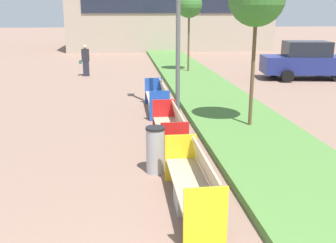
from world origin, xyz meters
TOP-DOWN VIEW (x-y plane):
  - planter_grass_strip at (3.20, 12.00)m, footprint 2.80×120.00m
  - building_backdrop at (4.00, 35.12)m, footprint 17.49×8.94m
  - bench_yellow_frame at (0.94, 3.72)m, footprint 0.65×2.42m
  - bench_red_frame at (0.94, 6.95)m, footprint 0.65×2.34m
  - bench_blue_frame at (0.94, 10.58)m, footprint 0.65×2.46m
  - litter_bin at (0.44, 5.36)m, footprint 0.40×0.40m
  - sapling_tree_far at (3.31, 18.64)m, footprint 1.36×1.36m
  - pedestrian_walking at (-2.11, 18.61)m, footprint 0.53×0.24m
  - parked_car_distant at (8.83, 16.41)m, footprint 4.41×2.34m

SIDE VIEW (x-z plane):
  - planter_grass_strip at x=3.20m, z-range 0.00..0.18m
  - bench_red_frame at x=0.94m, z-range -0.10..0.84m
  - bench_yellow_frame at x=0.94m, z-range -0.09..0.85m
  - bench_blue_frame at x=0.94m, z-range -0.09..0.85m
  - litter_bin at x=0.44m, z-range 0.00..0.98m
  - pedestrian_walking at x=-2.11m, z-range 0.01..1.62m
  - parked_car_distant at x=8.83m, z-range -0.02..1.84m
  - building_backdrop at x=4.00m, z-range 0.00..6.85m
  - sapling_tree_far at x=3.31m, z-range 1.44..5.74m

